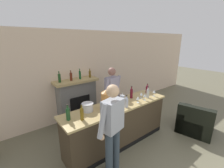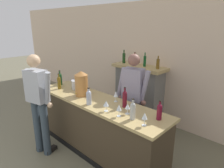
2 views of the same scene
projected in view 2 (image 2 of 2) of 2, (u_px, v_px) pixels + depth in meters
wall_back_panel at (153, 63)px, 4.63m from camera, size 12.00×0.07×2.75m
bar_counter at (97, 127)px, 3.53m from camera, size 2.69×0.68×1.02m
fireplace_stone at (139, 92)px, 4.78m from camera, size 1.28×0.52×1.65m
potted_plant_corner at (70, 91)px, 6.11m from camera, size 0.43×0.45×0.66m
person_customer at (38, 101)px, 3.38m from camera, size 0.64×0.37×1.80m
person_bartender at (133, 97)px, 3.62m from camera, size 0.65×0.36×1.77m
copper_dispenser at (81, 83)px, 3.52m from camera, size 0.23×0.27×0.45m
ice_bucket_steel at (78, 84)px, 3.92m from camera, size 0.25×0.25×0.18m
wine_bottle_rose_blush at (60, 79)px, 4.15m from camera, size 0.08×0.08×0.31m
wine_bottle_riesling_slim at (159, 111)px, 2.66m from camera, size 0.07×0.07×0.27m
wine_bottle_cabernet_heavy at (125, 98)px, 3.06m from camera, size 0.07×0.07×0.32m
wine_bottle_chardonnay_pale at (59, 82)px, 3.91m from camera, size 0.07×0.07×0.31m
wine_bottle_port_short at (133, 110)px, 2.66m from camera, size 0.07×0.07×0.30m
wine_bottle_merlot_tall at (89, 97)px, 3.16m from camera, size 0.08×0.08×0.28m
wine_glass_front_left at (128, 107)px, 2.83m from camera, size 0.07×0.07×0.16m
wine_glass_front_right at (116, 94)px, 3.27m from camera, size 0.07×0.07×0.18m
wine_glass_by_dispenser at (106, 104)px, 2.91m from camera, size 0.08×0.08×0.16m
wine_glass_mid_counter at (119, 108)px, 2.75m from camera, size 0.07×0.07×0.18m
wine_glass_near_bucket at (145, 116)px, 2.50m from camera, size 0.07×0.07×0.18m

